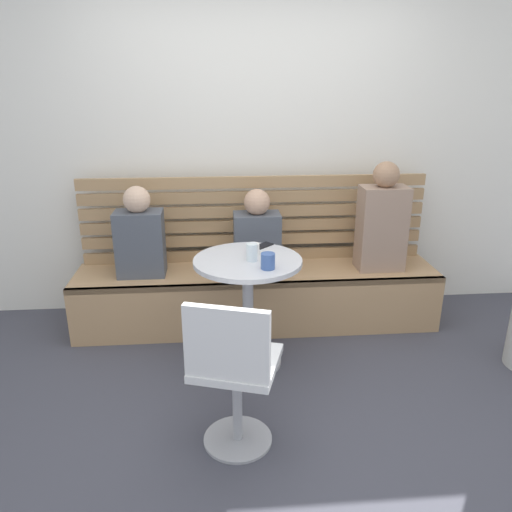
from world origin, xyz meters
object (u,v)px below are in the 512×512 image
at_px(person_child_left, 256,235).
at_px(person_child_middle, 140,237).
at_px(booth_bench, 257,297).
at_px(cup_water_clear, 252,252).
at_px(cup_mug_blue, 268,261).
at_px(cup_ceramic_white, 253,249).
at_px(white_chair, 233,371).
at_px(person_adult, 382,222).
at_px(phone_on_table, 263,245).
at_px(cafe_table, 248,292).

xyz_separation_m(person_child_left, person_child_middle, (-0.84, -0.03, 0.02)).
height_order(booth_bench, cup_water_clear, cup_water_clear).
relative_size(booth_bench, person_child_middle, 4.12).
bearing_deg(cup_mug_blue, cup_ceramic_white, 104.52).
relative_size(white_chair, person_adult, 1.05).
relative_size(person_child_middle, phone_on_table, 4.69).
bearing_deg(cup_ceramic_white, person_child_left, 82.96).
bearing_deg(phone_on_table, cup_mug_blue, 133.96).
bearing_deg(cup_mug_blue, person_child_middle, 139.13).
bearing_deg(cafe_table, person_adult, 27.78).
xyz_separation_m(white_chair, cup_water_clear, (0.15, 0.78, 0.33)).
distance_m(cup_water_clear, cup_mug_blue, 0.17).
bearing_deg(booth_bench, person_child_left, 100.10).
bearing_deg(phone_on_table, white_chair, 122.37).
bearing_deg(person_adult, person_child_left, 177.10).
xyz_separation_m(person_adult, cup_water_clear, (-1.00, -0.57, -0.01)).
height_order(person_child_left, phone_on_table, person_child_left).
distance_m(booth_bench, person_adult, 1.09).
height_order(cafe_table, person_child_middle, person_child_middle).
xyz_separation_m(white_chair, person_child_left, (0.23, 1.40, 0.24)).
distance_m(white_chair, cup_ceramic_white, 0.97).
distance_m(person_child_middle, cup_mug_blue, 1.12).
bearing_deg(person_child_left, booth_bench, -79.90).
bearing_deg(person_child_left, cup_water_clear, -97.17).
height_order(cup_water_clear, phone_on_table, cup_water_clear).
height_order(person_child_middle, cup_ceramic_white, person_child_middle).
relative_size(booth_bench, person_child_left, 4.40).
relative_size(booth_bench, white_chair, 3.18).
distance_m(person_child_middle, cup_ceramic_white, 0.91).
distance_m(person_adult, person_child_middle, 1.77).
bearing_deg(person_child_middle, white_chair, -65.87).
bearing_deg(cup_ceramic_white, cup_mug_blue, -75.48).
bearing_deg(booth_bench, cup_mug_blue, -89.85).
height_order(cafe_table, person_child_left, person_child_left).
relative_size(booth_bench, cup_water_clear, 24.55).
relative_size(white_chair, phone_on_table, 6.07).
bearing_deg(white_chair, cafe_table, 81.23).
relative_size(cafe_table, phone_on_table, 5.29).
distance_m(cafe_table, cup_water_clear, 0.28).
height_order(white_chair, person_adult, person_adult).
bearing_deg(phone_on_table, cup_ceramic_white, 108.15).
bearing_deg(person_child_left, phone_on_table, -87.03).
height_order(cafe_table, phone_on_table, phone_on_table).
xyz_separation_m(person_adult, phone_on_table, (-0.91, -0.30, -0.06)).
bearing_deg(phone_on_table, person_child_middle, 25.30).
height_order(booth_bench, person_child_middle, person_child_middle).
bearing_deg(person_child_middle, person_adult, -0.56).
distance_m(cafe_table, phone_on_table, 0.35).
xyz_separation_m(cup_water_clear, cup_mug_blue, (0.08, -0.14, -0.01)).
xyz_separation_m(person_child_middle, cup_water_clear, (0.76, -0.59, 0.06)).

